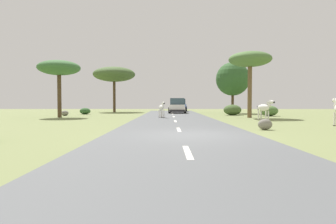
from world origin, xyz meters
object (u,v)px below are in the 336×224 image
Objects in this scene: zebra_1 at (266,108)px; tree_1 at (61,69)px; tree_3 at (116,75)px; bush_0 at (234,110)px; car_0 at (179,106)px; car_1 at (181,106)px; bush_1 at (87,111)px; tree_0 at (234,79)px; tree_2 at (252,60)px; bush_3 at (271,111)px; rock_0 at (66,113)px; rock_1 at (267,124)px; zebra_0 at (163,108)px.

zebra_1 is 17.17m from tree_1.
bush_0 is (13.69, -9.36, -4.46)m from tree_3.
car_0 reaches higher than bush_0.
tree_3 reaches higher than car_1.
tree_0 is at bearing 9.44° from bush_1.
tree_2 is at bearing -119.25° from zebra_1.
zebra_1 reaches higher than bush_3.
tree_0 is 19.41m from tree_1.
zebra_1 is 0.35× the size of car_1.
rock_0 is (-16.96, 7.48, -0.64)m from zebra_1.
tree_3 is at bearing 134.83° from tree_2.
rock_1 is (3.00, -27.52, -0.59)m from car_1.
rock_1 is (13.99, -11.32, -3.96)m from tree_1.
tree_2 is (7.42, 0.68, 3.98)m from zebra_0.
zebra_0 is 17.55m from car_1.
car_1 is at bearing 112.34° from bush_0.
car_0 reaches higher than bush_3.
bush_1 is (-8.53, 7.74, -0.51)m from zebra_0.
zebra_0 is at bearing -174.75° from tree_2.
rock_1 is (-2.30, -10.78, -4.58)m from tree_2.
car_0 is 10.88m from bush_3.
tree_0 is (6.05, -6.90, 3.21)m from car_1.
bush_1 is at bearing 171.71° from bush_0.
bush_3 reaches higher than rock_0.
car_0 is at bearing 41.31° from tree_1.
tree_2 is 3.35× the size of bush_3.
bush_0 is at bearing 14.96° from tree_1.
car_0 is 20.84m from rock_1.
bush_0 is 15.69m from rock_1.
tree_1 is 0.88× the size of tree_2.
zebra_0 reaches higher than bush_3.
car_0 is at bearing -114.97° from zebra_0.
tree_2 is at bearing -45.17° from tree_3.
car_1 is 6.52× the size of rock_1.
tree_3 is at bearing 74.50° from rock_0.
car_0 is 0.90× the size of tree_1.
car_0 is at bearing 14.90° from bush_1.
bush_0 is (4.91, -11.95, -0.31)m from car_1.
bush_0 is (7.03, 5.47, -0.32)m from zebra_0.
bush_3 is at bearing -12.41° from bush_1.
bush_1 is 3.52m from rock_0.
zebra_1 is 0.85× the size of bush_0.
tree_2 reaches higher than car_1.
car_0 is (-5.79, 13.54, -0.05)m from zebra_1.
tree_3 is 8.69m from bush_1.
tree_0 reaches higher than car_1.
rock_1 is (-4.99, -13.74, -0.24)m from bush_3.
zebra_0 is 0.23× the size of tree_3.
tree_0 is at bearing -16.23° from tree_3.
car_0 is 12.72m from rock_0.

